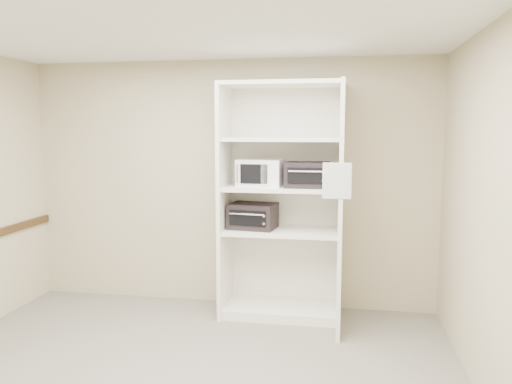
% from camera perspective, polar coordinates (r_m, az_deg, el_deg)
% --- Properties ---
extents(ceiling, '(4.50, 4.00, 0.01)m').
position_cam_1_polar(ceiling, '(3.66, -10.58, 18.92)').
color(ceiling, white).
extents(wall_back, '(4.50, 0.02, 2.70)m').
position_cam_1_polar(wall_back, '(5.53, -3.05, 0.92)').
color(wall_back, '#C2B48C').
rests_on(wall_back, ground).
extents(wall_right, '(0.02, 4.00, 2.70)m').
position_cam_1_polar(wall_right, '(3.56, 26.41, -3.25)').
color(wall_right, '#C2B48C').
rests_on(wall_right, ground).
extents(shelving_unit, '(1.24, 0.92, 2.42)m').
position_cam_1_polar(shelving_unit, '(5.16, 3.46, -1.98)').
color(shelving_unit, white).
rests_on(shelving_unit, floor).
extents(microwave, '(0.48, 0.38, 0.27)m').
position_cam_1_polar(microwave, '(5.16, 0.57, 2.23)').
color(microwave, white).
rests_on(microwave, shelving_unit).
extents(toaster_oven_upper, '(0.45, 0.34, 0.25)m').
position_cam_1_polar(toaster_oven_upper, '(5.05, 5.92, 1.98)').
color(toaster_oven_upper, black).
rests_on(toaster_oven_upper, shelving_unit).
extents(toaster_oven_lower, '(0.52, 0.42, 0.26)m').
position_cam_1_polar(toaster_oven_lower, '(5.22, -0.36, -2.75)').
color(toaster_oven_lower, black).
rests_on(toaster_oven_lower, shelving_unit).
extents(paper_sign, '(0.25, 0.01, 0.31)m').
position_cam_1_polar(paper_sign, '(4.46, 9.24, 1.27)').
color(paper_sign, white).
rests_on(paper_sign, shelving_unit).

